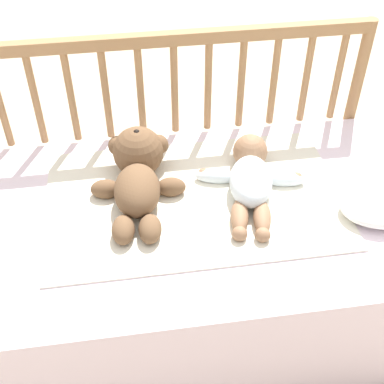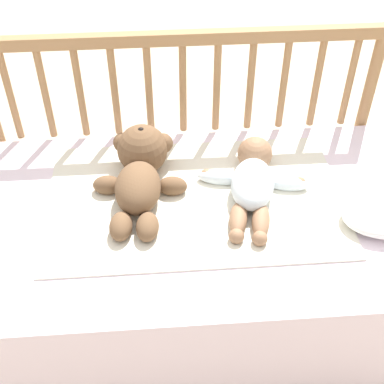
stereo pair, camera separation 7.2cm
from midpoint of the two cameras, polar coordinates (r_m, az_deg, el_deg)
name	(u,v)px [view 1 (the left image)]	position (r m, az deg, el deg)	size (l,w,h in m)	color
ground_plane	(193,306)	(1.76, -1.13, -12.10)	(12.00, 12.00, 0.00)	#C6B293
crib_mattress	(193,263)	(1.59, -1.24, -7.65)	(1.20, 0.71, 0.43)	silver
crib_rail	(175,99)	(1.65, -3.12, 9.83)	(1.20, 0.04, 0.76)	#997047
blanket	(194,199)	(1.46, -1.18, -0.79)	(0.80, 0.50, 0.01)	silver
teddy_bear	(138,172)	(1.47, -7.21, 2.05)	(0.26, 0.38, 0.15)	brown
baby	(251,179)	(1.47, 4.87, 1.38)	(0.31, 0.37, 0.10)	white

